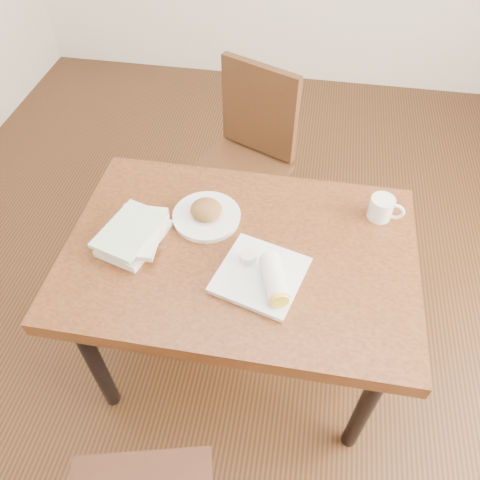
% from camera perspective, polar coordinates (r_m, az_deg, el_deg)
% --- Properties ---
extents(ground, '(4.00, 5.00, 0.01)m').
position_cam_1_polar(ground, '(2.24, 0.00, -13.68)').
color(ground, '#472814').
rests_on(ground, ground).
extents(table, '(1.21, 0.82, 0.75)m').
position_cam_1_polar(table, '(1.68, 0.00, -3.01)').
color(table, brown).
rests_on(table, ground).
extents(chair_far, '(0.55, 0.55, 0.95)m').
position_cam_1_polar(chair_far, '(2.33, 0.80, 10.67)').
color(chair_far, '#4B2B15').
rests_on(chair_far, ground).
extents(plate_scone, '(0.25, 0.25, 0.08)m').
position_cam_1_polar(plate_scone, '(1.70, -4.11, 3.18)').
color(plate_scone, white).
rests_on(plate_scone, table).
extents(coffee_mug, '(0.13, 0.09, 0.09)m').
position_cam_1_polar(coffee_mug, '(1.76, 16.96, 3.78)').
color(coffee_mug, white).
rests_on(coffee_mug, table).
extents(plate_burrito, '(0.33, 0.33, 0.09)m').
position_cam_1_polar(plate_burrito, '(1.51, 3.00, -4.39)').
color(plate_burrito, white).
rests_on(plate_burrito, table).
extents(book_stack, '(0.23, 0.28, 0.06)m').
position_cam_1_polar(book_stack, '(1.66, -12.77, 0.73)').
color(book_stack, white).
rests_on(book_stack, table).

